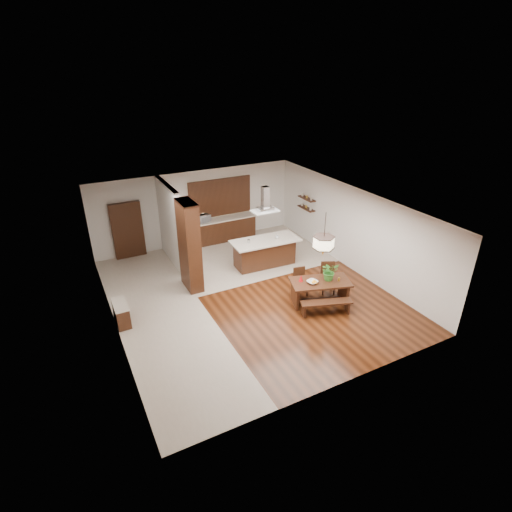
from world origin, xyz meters
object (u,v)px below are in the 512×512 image
dining_bench (326,308)px  hallway_console (121,313)px  pendant_lantern (324,234)px  dining_table (320,287)px  kitchen_island (265,252)px  foliage_plant (329,271)px  fruit_bowl (312,282)px  range_hood (265,199)px  dining_chair_right (328,278)px  island_cup (277,237)px  dining_chair_left (301,282)px  microwave (204,218)px

dining_bench → hallway_console: bearing=157.0°
hallway_console → pendant_lantern: size_ratio=0.67×
dining_table → kitchen_island: (-0.29, 2.94, -0.03)m
foliage_plant → fruit_bowl: (-0.56, 0.05, -0.24)m
hallway_console → foliage_plant: 6.07m
dining_table → dining_bench: dining_table is taller
dining_bench → fruit_bowl: 0.84m
range_hood → dining_table: bearing=-84.4°
dining_bench → range_hood: size_ratio=1.65×
dining_chair_right → range_hood: size_ratio=1.10×
foliage_plant → island_cup: bearing=92.9°
foliage_plant → dining_bench: bearing=-129.4°
hallway_console → dining_chair_left: 5.36m
dining_chair_right → foliage_plant: (-0.31, -0.41, 0.52)m
dining_chair_left → island_cup: island_cup is taller
fruit_bowl → foliage_plant: bearing=-5.2°
kitchen_island → range_hood: size_ratio=2.72×
dining_chair_left → dining_chair_right: bearing=-8.2°
dining_table → island_cup: island_cup is taller
island_cup → dining_chair_left: bearing=-100.0°
dining_chair_left → range_hood: 3.06m
dining_chair_right → pendant_lantern: size_ratio=0.75×
dining_chair_right → fruit_bowl: dining_chair_right is taller
kitchen_island → range_hood: range_hood is taller
island_cup → dining_table: bearing=-92.6°
dining_bench → island_cup: island_cup is taller
dining_chair_right → fruit_bowl: 0.98m
hallway_console → pendant_lantern: pendant_lantern is taller
kitchen_island → dining_chair_right: bearing=-68.6°
dining_table → microwave: (-1.53, 5.64, 0.55)m
dining_bench → island_cup: size_ratio=11.00×
island_cup → microwave: bearing=120.5°
kitchen_island → island_cup: island_cup is taller
dining_table → fruit_bowl: bearing=176.4°
dining_chair_left → microwave: bearing=114.0°
foliage_plant → kitchen_island: (-0.56, 2.97, -0.50)m
dining_chair_right → kitchen_island: kitchen_island is taller
kitchen_island → island_cup: size_ratio=18.13×
dining_chair_left → island_cup: size_ratio=6.51×
dining_table → dining_bench: (-0.19, -0.60, -0.33)m
hallway_console → dining_bench: (5.32, -2.26, -0.11)m
dining_bench → fruit_bowl: fruit_bowl is taller
range_hood → microwave: range_hood is taller
pendant_lantern → fruit_bowl: pendant_lantern is taller
hallway_console → dining_chair_right: size_ratio=0.89×
foliage_plant → range_hood: (-0.56, 2.98, 1.45)m
dining_chair_left → pendant_lantern: size_ratio=0.67×
kitchen_island → dining_chair_left: bearing=-86.5°
dining_chair_right → range_hood: bearing=133.8°
dining_table → dining_chair_left: dining_chair_left is taller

